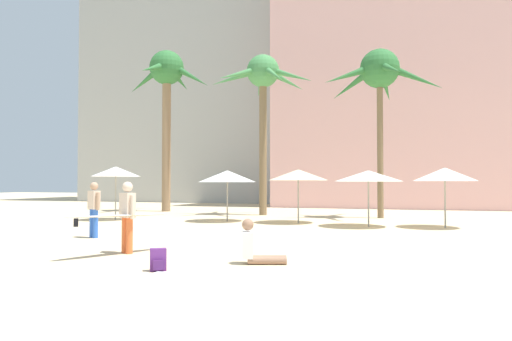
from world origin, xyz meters
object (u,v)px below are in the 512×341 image
palm_tree_center (379,76)px  cafe_umbrella_4 (116,172)px  palm_tree_left (263,83)px  backpack (158,260)px  person_near_left (125,215)px  cafe_umbrella_3 (227,176)px  cafe_umbrella_1 (368,176)px  person_mid_center (94,207)px  person_mid_right (255,248)px  palm_tree_far_left (167,82)px  cafe_umbrella_2 (445,174)px  beach_towel (199,279)px  cafe_umbrella_5 (298,175)px

palm_tree_center → cafe_umbrella_4: palm_tree_center is taller
palm_tree_left → backpack: (2.51, -15.45, -6.58)m
person_near_left → backpack: bearing=-103.5°
cafe_umbrella_3 → cafe_umbrella_1: bearing=-7.7°
person_mid_center → person_mid_right: bearing=91.6°
palm_tree_far_left → cafe_umbrella_2: (14.59, -5.98, -5.57)m
cafe_umbrella_4 → beach_towel: size_ratio=1.26×
palm_tree_far_left → cafe_umbrella_4: (0.90, -6.41, -5.38)m
palm_tree_far_left → backpack: (8.76, -16.82, -7.32)m
cafe_umbrella_2 → palm_tree_left: bearing=151.1°
person_mid_right → palm_tree_left: bearing=89.1°
person_near_left → cafe_umbrella_1: bearing=0.1°
beach_towel → person_mid_right: 1.87m
cafe_umbrella_5 → palm_tree_far_left: bearing=148.5°
cafe_umbrella_4 → cafe_umbrella_5: cafe_umbrella_4 is taller
palm_tree_center → cafe_umbrella_5: 6.78m
cafe_umbrella_2 → beach_towel: 12.44m
person_near_left → person_mid_center: size_ratio=1.49×
backpack → cafe_umbrella_5: bearing=147.2°
cafe_umbrella_5 → person_mid_center: (-4.72, -7.07, -1.06)m
cafe_umbrella_2 → cafe_umbrella_1: bearing=-170.9°
backpack → person_near_left: bearing=-164.7°
cafe_umbrella_2 → person_mid_right: size_ratio=2.35×
cafe_umbrella_3 → cafe_umbrella_5: 3.09m
cafe_umbrella_3 → person_mid_center: 7.23m
cafe_umbrella_3 → backpack: 11.71m
cafe_umbrella_4 → person_near_left: 10.71m
cafe_umbrella_5 → person_near_left: size_ratio=0.99×
cafe_umbrella_4 → cafe_umbrella_3: bearing=9.2°
palm_tree_far_left → beach_towel: (9.80, -17.30, -7.52)m
cafe_umbrella_3 → cafe_umbrella_5: size_ratio=1.01×
palm_tree_center → person_mid_right: palm_tree_center is taller
person_mid_center → person_near_left: bearing=74.2°
cafe_umbrella_1 → cafe_umbrella_4: 10.97m
cafe_umbrella_3 → person_near_left: bearing=-83.6°
cafe_umbrella_5 → person_mid_right: 10.23m
cafe_umbrella_5 → person_mid_right: (1.29, -10.02, -1.65)m
palm_tree_far_left → cafe_umbrella_5: bearing=-31.5°
palm_tree_left → cafe_umbrella_2: bearing=-28.9°
cafe_umbrella_1 → palm_tree_far_left: bearing=151.6°
palm_tree_center → beach_towel: (-2.26, -15.56, -6.68)m
cafe_umbrella_3 → person_near_left: (1.07, -9.54, -1.02)m
palm_tree_left → palm_tree_far_left: bearing=167.6°
palm_tree_left → beach_towel: (3.55, -15.92, -6.78)m
cafe_umbrella_1 → backpack: bearing=-106.6°
cafe_umbrella_5 → person_near_left: cafe_umbrella_5 is taller
palm_tree_far_left → cafe_umbrella_2: bearing=-22.3°
cafe_umbrella_3 → palm_tree_center: bearing=32.1°
palm_tree_center → person_mid_right: 15.29m
palm_tree_center → palm_tree_far_left: bearing=171.8°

